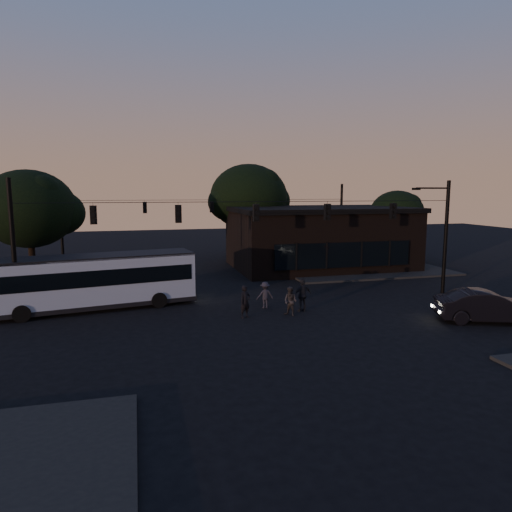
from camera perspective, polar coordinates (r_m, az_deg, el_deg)
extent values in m
plane|color=black|center=(23.88, 2.48, -8.48)|extent=(120.00, 120.00, 0.00)
cube|color=black|center=(41.04, 12.75, -1.52)|extent=(14.00, 10.00, 0.15)
cube|color=black|center=(37.17, -25.68, -3.13)|extent=(14.00, 10.00, 0.15)
cube|color=black|center=(41.24, 7.87, 2.06)|extent=(15.00, 10.00, 5.00)
cube|color=black|center=(41.04, 7.94, 5.81)|extent=(15.40, 10.40, 0.40)
cube|color=black|center=(36.69, 10.92, 0.13)|extent=(11.50, 0.18, 2.00)
cylinder|color=black|center=(45.41, -0.91, 2.06)|extent=(0.44, 0.44, 4.00)
ellipsoid|color=black|center=(45.16, -0.92, 7.36)|extent=(7.60, 7.60, 6.46)
cylinder|color=black|center=(47.24, 17.04, 1.33)|extent=(0.44, 0.44, 3.00)
ellipsoid|color=black|center=(46.98, 17.20, 5.14)|extent=(5.20, 5.20, 4.42)
cylinder|color=black|center=(35.93, -26.15, -0.73)|extent=(0.44, 0.44, 3.60)
ellipsoid|color=black|center=(35.59, -26.53, 5.29)|extent=(6.40, 6.40, 5.44)
cylinder|color=black|center=(26.75, -28.03, 0.58)|extent=(0.24, 0.24, 7.50)
cylinder|color=black|center=(32.71, 22.62, 2.13)|extent=(0.24, 0.24, 7.50)
cylinder|color=black|center=(26.73, 0.00, 6.81)|extent=(26.00, 0.03, 0.03)
cube|color=black|center=(25.96, -19.66, 4.86)|extent=(0.34, 0.30, 1.00)
cube|color=black|center=(25.97, -9.68, 5.22)|extent=(0.34, 0.30, 1.00)
cube|color=black|center=(26.75, 0.00, 5.41)|extent=(0.34, 0.30, 1.00)
cube|color=black|center=(28.24, 8.91, 5.46)|extent=(0.34, 0.30, 1.00)
cube|color=black|center=(30.32, 16.76, 5.39)|extent=(0.34, 0.30, 1.00)
cylinder|color=black|center=(42.41, -23.16, 3.34)|extent=(0.24, 0.24, 7.50)
cylinder|color=black|center=(46.40, 10.57, 4.22)|extent=(0.24, 0.24, 7.50)
cylinder|color=black|center=(42.40, -5.56, 7.00)|extent=(26.00, 0.03, 0.03)
cube|color=black|center=(41.87, -13.72, 5.91)|extent=(0.34, 0.30, 1.00)
cube|color=black|center=(42.42, -5.55, 6.13)|extent=(0.34, 0.30, 1.00)
cube|color=black|center=(43.78, 2.27, 6.22)|extent=(0.34, 0.30, 1.00)
cube|color=#92A1BA|center=(27.98, -19.34, -2.73)|extent=(11.39, 4.40, 2.63)
cube|color=black|center=(27.93, -19.37, -2.22)|extent=(10.96, 4.37, 0.91)
cube|color=black|center=(27.77, -19.47, -0.07)|extent=(11.39, 4.40, 0.15)
cube|color=black|center=(28.27, -19.21, -5.55)|extent=(11.50, 4.48, 0.25)
cylinder|color=black|center=(26.95, -27.25, -6.45)|extent=(0.94, 0.41, 0.91)
cylinder|color=black|center=(29.41, -27.05, -5.27)|extent=(0.94, 0.41, 0.91)
cylinder|color=black|center=(27.52, -12.00, -5.42)|extent=(0.94, 0.41, 0.91)
cylinder|color=black|center=(29.93, -13.08, -4.36)|extent=(0.94, 0.41, 0.91)
imported|color=black|center=(26.86, 26.88, -5.64)|extent=(5.37, 3.39, 1.67)
imported|color=black|center=(24.76, -1.36, -5.73)|extent=(0.77, 0.67, 1.78)
imported|color=#2C2828|center=(25.26, 4.34, -5.67)|extent=(0.97, 0.99, 1.61)
imported|color=black|center=(26.14, 5.84, -4.88)|extent=(1.19, 0.70, 1.91)
imported|color=#24222B|center=(26.80, 1.13, -4.89)|extent=(1.01, 0.58, 1.56)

